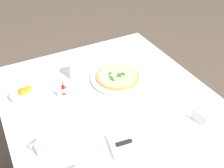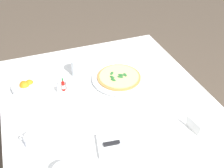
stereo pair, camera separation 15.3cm
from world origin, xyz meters
name	(u,v)px [view 2 (the right image)]	position (x,y,z in m)	size (l,w,h in m)	color
dining_table	(105,111)	(0.00, 0.00, 0.62)	(1.11, 1.11, 0.76)	white
pizza_plate	(119,79)	(0.12, 0.09, 0.77)	(0.32, 0.32, 0.02)	white
pizza	(119,77)	(0.12, 0.09, 0.78)	(0.26, 0.26, 0.02)	#C68E47
coffee_cup_far_left	(34,142)	(-0.42, -0.24, 0.79)	(0.13, 0.13, 0.07)	white
water_glass_left_edge	(78,69)	(-0.09, 0.23, 0.80)	(0.07, 0.07, 0.11)	white
napkin_folded	(122,144)	(-0.04, -0.37, 0.77)	(0.24, 0.17, 0.02)	white
dinner_knife	(122,142)	(-0.04, -0.37, 0.78)	(0.20, 0.04, 0.01)	silver
citrus_bowl	(26,87)	(-0.41, 0.18, 0.78)	(0.15, 0.15, 0.07)	white
hot_sauce_bottle	(63,85)	(-0.21, 0.11, 0.79)	(0.02, 0.02, 0.08)	#B7140F
salt_shaker	(68,85)	(-0.18, 0.12, 0.78)	(0.03, 0.03, 0.06)	white
pepper_shaker	(59,89)	(-0.24, 0.10, 0.78)	(0.03, 0.03, 0.06)	white
menu_card	(193,126)	(0.31, -0.40, 0.79)	(0.02, 0.09, 0.06)	white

